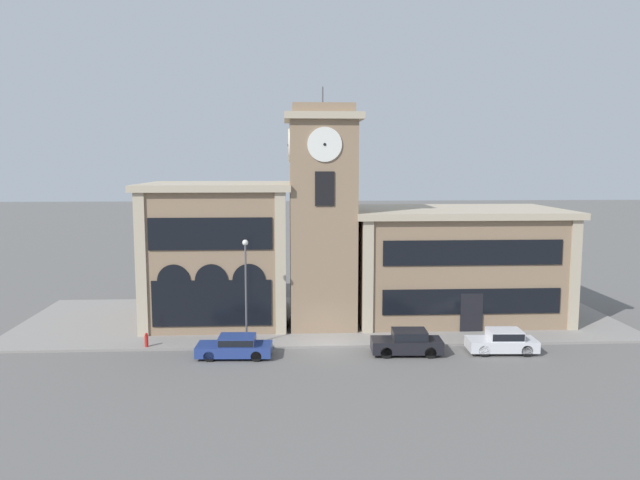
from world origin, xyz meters
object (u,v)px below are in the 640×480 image
Objects in this scene: parked_car_mid at (407,342)px; parked_car_near at (235,346)px; parked_car_far at (503,341)px; fire_hydrant at (146,340)px; street_lamp at (246,278)px.

parked_car_near is at bearing 2.60° from parked_car_mid.
parked_car_mid reaches higher than parked_car_far.
fire_hydrant is (-15.73, 1.90, -0.20)m from parked_car_mid.
parked_car_far is at bearing -6.92° from street_lamp.
parked_car_far reaches higher than fire_hydrant.
parked_car_near reaches higher than fire_hydrant.
parked_car_near is 10.17m from parked_car_mid.
parked_car_mid is 5.76m from parked_car_far.
parked_car_near is 5.10× the size of fire_hydrant.
fire_hydrant is at bearing -16.30° from parked_car_near.
street_lamp is (-9.63, 1.87, 3.61)m from parked_car_mid.
street_lamp is at bearing -103.60° from parked_car_near.
parked_car_near is 15.93m from parked_car_far.
parked_car_far is 0.63× the size of street_lamp.
parked_car_mid is at bearing -10.98° from street_lamp.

